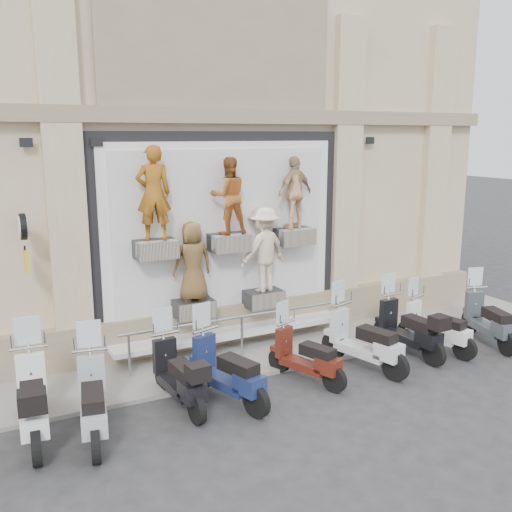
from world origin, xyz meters
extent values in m
plane|color=#2A2A2C|center=(0.00, 0.00, 0.00)|extent=(90.00, 90.00, 0.00)
cube|color=gray|center=(0.00, 2.10, 0.04)|extent=(16.00, 2.20, 0.08)
cube|color=black|center=(0.00, 2.96, 2.40)|extent=(5.60, 0.10, 4.30)
cube|color=white|center=(0.00, 2.90, 2.40)|extent=(5.10, 0.06, 3.90)
cube|color=white|center=(0.00, 2.86, 2.40)|extent=(4.70, 0.04, 3.60)
cube|color=white|center=(0.00, 2.55, 0.42)|extent=(5.10, 0.75, 0.10)
cube|color=#28282B|center=(-1.55, 2.59, 2.33)|extent=(0.80, 0.50, 0.35)
imported|color=#AC6216|center=(-1.55, 2.59, 3.40)|extent=(0.71, 0.51, 1.80)
cube|color=#28282B|center=(0.00, 2.59, 2.33)|extent=(0.80, 0.50, 0.35)
imported|color=brown|center=(0.00, 2.59, 3.27)|extent=(0.82, 0.68, 1.55)
cube|color=#28282B|center=(1.55, 2.59, 2.33)|extent=(0.80, 0.50, 0.35)
imported|color=tan|center=(1.55, 2.59, 3.27)|extent=(0.97, 0.58, 1.55)
cube|color=#28282B|center=(-0.80, 2.59, 1.02)|extent=(0.80, 0.50, 0.35)
imported|color=brown|center=(-0.80, 2.59, 2.00)|extent=(0.79, 0.52, 1.61)
cube|color=#28282B|center=(0.80, 2.59, 1.02)|extent=(0.80, 0.50, 0.35)
imported|color=#F8E4C5|center=(0.80, 2.59, 2.11)|extent=(1.30, 0.94, 1.81)
cube|color=black|center=(-3.90, 2.72, 2.95)|extent=(0.06, 0.56, 0.06)
cylinder|color=black|center=(-3.90, 2.45, 2.95)|extent=(0.10, 0.46, 0.46)
cube|color=yellow|center=(-3.90, 2.45, 2.35)|extent=(0.04, 0.50, 0.38)
camera|label=1|loc=(-4.67, -7.89, 4.49)|focal=40.00mm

